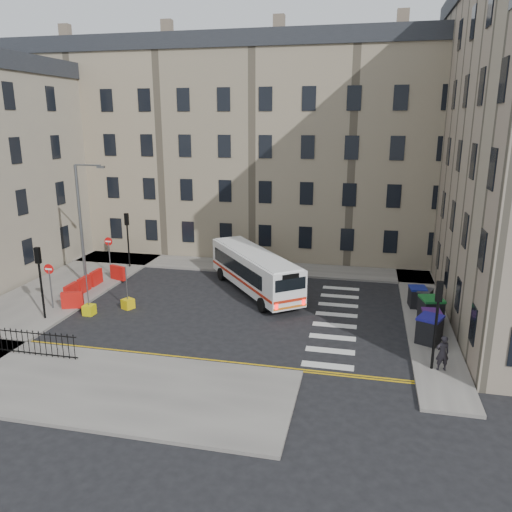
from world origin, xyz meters
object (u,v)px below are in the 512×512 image
at_px(bollard_yellow, 89,310).
at_px(wheelie_bin_d, 423,298).
at_px(wheelie_bin_c, 431,310).
at_px(pedestrian, 442,353).
at_px(bus, 254,270).
at_px(wheelie_bin_e, 417,297).
at_px(streetlamp, 81,223).
at_px(bollard_chevron, 128,304).
at_px(wheelie_bin_b, 431,321).
at_px(wheelie_bin_a, 429,329).

bearing_deg(bollard_yellow, wheelie_bin_d, 14.61).
bearing_deg(wheelie_bin_c, wheelie_bin_d, 81.18).
bearing_deg(bollard_yellow, pedestrian, -8.52).
xyz_separation_m(bus, wheelie_bin_d, (10.45, -1.05, -0.79)).
distance_m(wheelie_bin_e, bollard_yellow, 19.30).
xyz_separation_m(streetlamp, bollard_yellow, (3.00, -4.71, -4.04)).
bearing_deg(bus, wheelie_bin_e, -42.35).
distance_m(wheelie_bin_c, wheelie_bin_e, 2.38).
distance_m(bus, bollard_yellow, 10.45).
height_order(streetlamp, bollard_chevron, streetlamp).
relative_size(streetlamp, wheelie_bin_b, 6.87).
height_order(wheelie_bin_e, bollard_yellow, wheelie_bin_e).
distance_m(bus, bollard_chevron, 8.24).
xyz_separation_m(streetlamp, wheelie_bin_e, (21.61, 0.38, -3.58)).
relative_size(wheelie_bin_a, wheelie_bin_e, 1.30).
relative_size(wheelie_bin_c, wheelie_bin_e, 1.25).
relative_size(wheelie_bin_a, bollard_yellow, 2.62).
xyz_separation_m(wheelie_bin_c, pedestrian, (-0.13, -5.61, 0.10)).
xyz_separation_m(wheelie_bin_a, wheelie_bin_e, (-0.15, 5.02, -0.08)).
bearing_deg(bollard_chevron, wheelie_bin_c, 4.49).
bearing_deg(wheelie_bin_c, bollard_yellow, 174.39).
relative_size(wheelie_bin_e, pedestrian, 0.74).
height_order(pedestrian, bollard_yellow, pedestrian).
relative_size(wheelie_bin_c, bollard_yellow, 2.53).
bearing_deg(wheelie_bin_a, wheelie_bin_d, 112.85).
xyz_separation_m(wheelie_bin_d, pedestrian, (0.06, -7.78, 0.23)).
bearing_deg(bollard_yellow, wheelie_bin_e, 15.31).
height_order(wheelie_bin_a, bollard_chevron, wheelie_bin_a).
distance_m(bus, wheelie_bin_a, 11.89).
distance_m(streetlamp, wheelie_bin_e, 21.91).
distance_m(streetlamp, wheelie_bin_a, 22.52).
relative_size(wheelie_bin_b, wheelie_bin_e, 0.98).
xyz_separation_m(wheelie_bin_b, pedestrian, (-0.00, -4.21, 0.22)).
bearing_deg(wheelie_bin_c, wheelie_bin_a, -111.41).
height_order(wheelie_bin_c, pedestrian, pedestrian).
distance_m(wheelie_bin_e, bollard_chevron, 17.27).
bearing_deg(bus, pedestrian, -77.34).
bearing_deg(wheelie_bin_e, bollard_yellow, -170.75).
xyz_separation_m(streetlamp, pedestrian, (21.99, -7.55, -3.37)).
relative_size(pedestrian, bollard_yellow, 2.73).
distance_m(wheelie_bin_a, bollard_chevron, 17.08).
height_order(wheelie_bin_a, wheelie_bin_b, wheelie_bin_a).
bearing_deg(bollard_yellow, wheelie_bin_a, 0.21).
xyz_separation_m(bus, wheelie_bin_a, (10.29, -5.92, -0.69)).
height_order(wheelie_bin_d, bollard_chevron, wheelie_bin_d).
distance_m(streetlamp, wheelie_bin_b, 22.53).
bearing_deg(wheelie_bin_e, streetlamp, 174.96).
bearing_deg(bollard_chevron, bus, 34.25).
distance_m(wheelie_bin_b, wheelie_bin_e, 3.74).
bearing_deg(wheelie_bin_e, wheelie_bin_c, -83.70).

